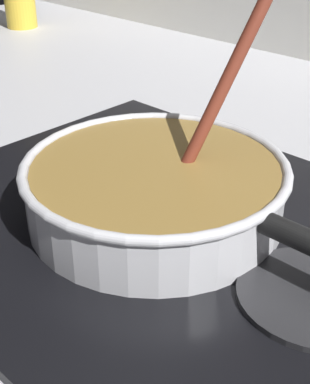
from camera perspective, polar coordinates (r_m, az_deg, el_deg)
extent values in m
cube|color=#B7B7BC|center=(0.56, -5.60, -9.84)|extent=(2.40, 1.60, 0.04)
cube|color=black|center=(0.61, 0.00, -3.03)|extent=(0.56, 0.48, 0.01)
torus|color=#592D0C|center=(0.61, 0.00, -2.23)|extent=(0.19, 0.19, 0.01)
cylinder|color=silver|center=(0.59, 0.00, 0.00)|extent=(0.27, 0.27, 0.06)
cylinder|color=olive|center=(0.59, 0.00, 0.34)|extent=(0.26, 0.26, 0.06)
torus|color=silver|center=(0.58, 0.00, 2.69)|extent=(0.29, 0.29, 0.01)
cylinder|color=#EDD88C|center=(0.65, 7.10, 4.80)|extent=(0.03, 0.03, 0.01)
cylinder|color=#EDD88C|center=(0.57, -2.50, 1.11)|extent=(0.03, 0.03, 0.01)
cylinder|color=#E5CC7A|center=(0.50, -4.69, -3.54)|extent=(0.03, 0.03, 0.01)
cylinder|color=#EDD88C|center=(0.60, -2.27, 2.83)|extent=(0.04, 0.04, 0.01)
cylinder|color=beige|center=(0.62, -6.06, 3.42)|extent=(0.03, 0.03, 0.01)
cylinder|color=#E5CC7A|center=(0.63, 2.05, 4.23)|extent=(0.04, 0.04, 0.01)
cylinder|color=beige|center=(0.56, -6.81, 0.35)|extent=(0.04, 0.04, 0.01)
cylinder|color=beige|center=(0.54, 6.47, -0.50)|extent=(0.04, 0.04, 0.01)
cylinder|color=maroon|center=(0.58, 8.58, 13.62)|extent=(0.05, 0.14, 0.24)
cube|color=brown|center=(0.59, 2.70, 1.72)|extent=(0.04, 0.05, 0.01)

